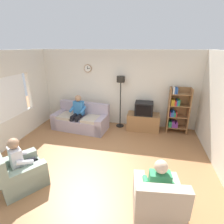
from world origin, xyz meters
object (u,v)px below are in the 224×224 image
at_px(tv, 144,108).
at_px(person_in_left_armchair, 22,159).
at_px(armchair_near_window, 20,173).
at_px(armchair_near_bookshelf, 157,201).
at_px(person_on_couch, 78,111).
at_px(bookshelf, 177,110).
at_px(floor_lamp, 121,88).
at_px(person_in_right_armchair, 158,183).
at_px(tv_stand, 143,122).
at_px(couch, 81,120).

distance_m(tv, person_in_left_armchair, 3.95).
height_order(armchair_near_window, armchair_near_bookshelf, same).
bearing_deg(person_on_couch, bookshelf, 9.37).
xyz_separation_m(bookshelf, armchair_near_window, (-3.49, -3.32, -0.50)).
relative_size(floor_lamp, person_in_right_armchair, 1.65).
relative_size(tv, armchair_near_bookshelf, 0.62).
bearing_deg(person_on_couch, tv_stand, 12.05).
height_order(tv_stand, person_in_left_armchair, person_in_left_armchair).
relative_size(floor_lamp, person_on_couch, 1.49).
relative_size(couch, floor_lamp, 1.07).
bearing_deg(person_in_right_armchair, tv, 96.66).
distance_m(tv, floor_lamp, 1.07).
xyz_separation_m(tv_stand, armchair_near_bookshelf, (0.39, -3.38, -0.00)).
height_order(bookshelf, person_in_right_armchair, bookshelf).
bearing_deg(bookshelf, armchair_near_bookshelf, -101.32).
bearing_deg(armchair_near_bookshelf, armchair_near_window, 177.43).
xyz_separation_m(bookshelf, floor_lamp, (-1.92, 0.03, 0.66)).
distance_m(tv_stand, person_in_right_armchair, 3.33).
distance_m(tv, bookshelf, 1.09).
height_order(tv_stand, tv, tv).
relative_size(tv, bookshelf, 0.38).
height_order(armchair_near_bookshelf, person_in_right_armchair, person_in_right_armchair).
height_order(couch, armchair_near_bookshelf, same).
xyz_separation_m(tv, armchair_near_bookshelf, (0.39, -3.35, -0.52)).
relative_size(tv_stand, person_in_right_armchair, 0.98).
distance_m(bookshelf, floor_lamp, 2.03).
relative_size(floor_lamp, armchair_near_window, 1.56).
bearing_deg(floor_lamp, tv, -8.38).
height_order(floor_lamp, person_in_right_armchair, floor_lamp).
bearing_deg(person_on_couch, person_in_right_armchair, -47.05).
distance_m(couch, person_in_left_armchair, 2.83).
bearing_deg(person_on_couch, floor_lamp, 22.41).
distance_m(tv_stand, bookshelf, 1.19).
xyz_separation_m(tv, person_in_left_armchair, (-2.36, -3.16, -0.20)).
xyz_separation_m(floor_lamp, armchair_near_bookshelf, (1.23, -3.48, -1.16)).
xyz_separation_m(floor_lamp, person_in_left_armchair, (-1.52, -3.28, -0.85)).
distance_m(bookshelf, person_in_left_armchair, 4.74).
distance_m(tv, person_on_couch, 2.28).
relative_size(tv_stand, tv, 1.83).
xyz_separation_m(couch, tv_stand, (2.18, 0.37, -0.02)).
bearing_deg(armchair_near_window, floor_lamp, 64.83).
xyz_separation_m(person_on_couch, person_in_left_armchair, (-0.12, -2.70, -0.09)).
xyz_separation_m(tv, person_on_couch, (-2.24, -0.45, -0.11)).
distance_m(person_on_couch, person_in_left_armchair, 2.71).
height_order(tv, bookshelf, bookshelf).
height_order(armchair_near_window, person_in_left_armchair, person_in_left_armchair).
bearing_deg(armchair_near_bookshelf, bookshelf, 78.68).
xyz_separation_m(floor_lamp, person_in_right_armchair, (1.22, -3.39, -0.85)).
bearing_deg(bookshelf, person_in_left_armchair, -136.63).
distance_m(tv_stand, person_on_couch, 2.32).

